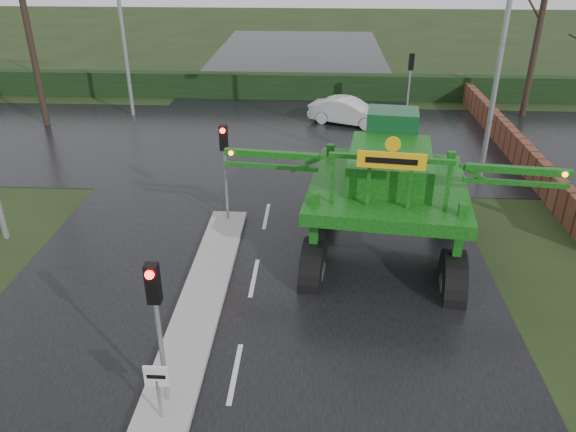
# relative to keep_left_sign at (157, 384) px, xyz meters

# --- Properties ---
(ground) EXTENTS (140.00, 140.00, 0.00)m
(ground) POSITION_rel_keep_left_sign_xyz_m (1.30, 1.50, -1.06)
(ground) COLOR black
(ground) RESTS_ON ground
(road_main) EXTENTS (14.00, 80.00, 0.02)m
(road_main) POSITION_rel_keep_left_sign_xyz_m (1.30, 11.50, -1.05)
(road_main) COLOR black
(road_main) RESTS_ON ground
(road_cross) EXTENTS (80.00, 12.00, 0.02)m
(road_cross) POSITION_rel_keep_left_sign_xyz_m (1.30, 17.50, -1.05)
(road_cross) COLOR black
(road_cross) RESTS_ON ground
(median_island) EXTENTS (1.20, 10.00, 0.16)m
(median_island) POSITION_rel_keep_left_sign_xyz_m (0.00, 4.50, -0.97)
(median_island) COLOR gray
(median_island) RESTS_ON ground
(hedge_row) EXTENTS (44.00, 0.90, 1.50)m
(hedge_row) POSITION_rel_keep_left_sign_xyz_m (1.30, 25.50, -0.31)
(hedge_row) COLOR black
(hedge_row) RESTS_ON ground
(brick_wall) EXTENTS (0.40, 20.00, 1.20)m
(brick_wall) POSITION_rel_keep_left_sign_xyz_m (11.80, 17.50, -0.46)
(brick_wall) COLOR #592D1E
(brick_wall) RESTS_ON ground
(keep_left_sign) EXTENTS (0.50, 0.07, 1.35)m
(keep_left_sign) POSITION_rel_keep_left_sign_xyz_m (0.00, 0.00, 0.00)
(keep_left_sign) COLOR gray
(keep_left_sign) RESTS_ON ground
(traffic_signal_near) EXTENTS (0.26, 0.33, 3.52)m
(traffic_signal_near) POSITION_rel_keep_left_sign_xyz_m (0.00, 0.49, 1.53)
(traffic_signal_near) COLOR gray
(traffic_signal_near) RESTS_ON ground
(traffic_signal_mid) EXTENTS (0.26, 0.33, 3.52)m
(traffic_signal_mid) POSITION_rel_keep_left_sign_xyz_m (0.00, 8.99, 1.53)
(traffic_signal_mid) COLOR gray
(traffic_signal_mid) RESTS_ON ground
(traffic_signal_far) EXTENTS (0.26, 0.33, 3.52)m
(traffic_signal_far) POSITION_rel_keep_left_sign_xyz_m (7.80, 21.51, 1.53)
(traffic_signal_far) COLOR gray
(traffic_signal_far) RESTS_ON ground
(street_light_right) EXTENTS (3.85, 0.30, 10.00)m
(street_light_right) POSITION_rel_keep_left_sign_xyz_m (9.49, 13.50, 4.93)
(street_light_right) COLOR gray
(street_light_right) RESTS_ON ground
(street_light_left_far) EXTENTS (3.85, 0.30, 10.00)m
(street_light_left_far) POSITION_rel_keep_left_sign_xyz_m (-6.89, 21.50, 4.93)
(street_light_left_far) COLOR gray
(street_light_left_far) RESTS_ON ground
(crop_sprayer) EXTENTS (9.92, 6.72, 5.57)m
(crop_sprayer) POSITION_rel_keep_left_sign_xyz_m (3.05, 6.09, 1.58)
(crop_sprayer) COLOR black
(crop_sprayer) RESTS_ON ground
(white_sedan) EXTENTS (4.32, 2.84, 1.34)m
(white_sedan) POSITION_rel_keep_left_sign_xyz_m (4.62, 20.52, -1.06)
(white_sedan) COLOR silver
(white_sedan) RESTS_ON ground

